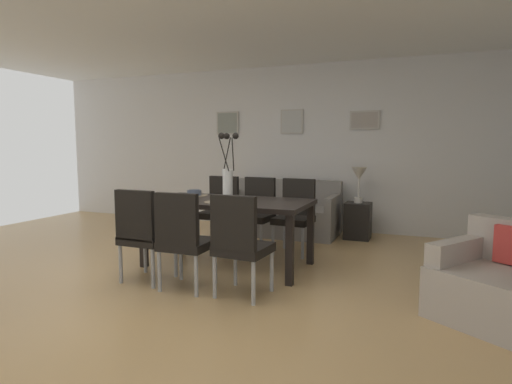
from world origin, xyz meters
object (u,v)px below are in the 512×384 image
Objects in this scene: framed_picture_center at (292,122)px; bowl_far_left at (219,198)px; dining_chair_near_left at (143,231)px; dining_table at (228,207)px; table_lamp at (359,177)px; centerpiece_vase at (228,174)px; bowl_near_right at (194,192)px; dining_chair_mid_right at (296,212)px; framed_picture_right at (365,120)px; framed_picture_left at (228,123)px; armchair at (502,284)px; sofa at (281,215)px; side_table at (358,221)px; bowl_near_left at (176,196)px; dining_chair_mid_left at (240,241)px; dining_chair_far_left at (183,236)px; dining_chair_far_right at (256,209)px; dining_chair_near_right at (220,207)px.

bowl_far_left is at bearing -90.00° from framed_picture_center.
dining_table is at bearing 58.38° from dining_chair_near_left.
bowl_far_left is at bearing -118.16° from table_lamp.
centerpiece_vase is 4.32× the size of bowl_near_right.
dining_chair_mid_right is 1.80× the size of table_lamp.
table_lamp is 0.94m from framed_picture_right.
framed_picture_left is (-1.67, 1.53, 1.20)m from dining_chair_mid_right.
dining_chair_near_left is at bearing -175.23° from armchair.
framed_picture_right reaches higher than bowl_near_right.
sofa is 1.16m from side_table.
framed_picture_left reaches higher than bowl_near_left.
dining_chair_near_left is 2.27× the size of framed_picture_left.
armchair is at bearing -60.03° from side_table.
framed_picture_right is at bearing 79.39° from dining_chair_mid_left.
dining_chair_mid_left is at bearing -51.49° from bowl_far_left.
dining_table is 1.62× the size of armchair.
dining_chair_mid_left is 2.87m from side_table.
framed_picture_right reaches higher than dining_chair_far_left.
dining_chair_far_right reaches higher than side_table.
dining_chair_near_right is at bearing 121.27° from dining_table.
side_table is at bearing 0.00° from table_lamp.
dining_chair_far_left is 5.41× the size of bowl_near_left.
centerpiece_vase is at bearing -120.63° from table_lamp.
framed_picture_center reaches higher than dining_table.
armchair is (2.59, -1.43, -0.23)m from dining_chair_far_right.
framed_picture_center reaches higher than armchair.
side_table is 1.28× the size of framed_picture_left.
centerpiece_vase reaches higher than dining_chair_mid_left.
sofa is at bearing 117.65° from dining_chair_mid_right.
dining_table is 1.92m from sofa.
dining_chair_far_right is at bearing -1.75° from dining_chair_near_right.
table_lamp reaches higher than dining_chair_near_left.
dining_chair_far_left is at bearing -90.84° from dining_chair_far_right.
armchair is at bearing -48.84° from framed_picture_center.
table_lamp is at bearing 51.74° from bowl_near_left.
dining_chair_far_right reaches higher than armchair.
dining_chair_mid_left reaches higher than bowl_far_left.
dining_chair_mid_right is 1.27m from side_table.
dining_chair_near_right is at bearing 105.91° from dining_chair_far_left.
side_table is at bearing 67.48° from dining_chair_far_left.
table_lamp reaches higher than dining_chair_mid_right.
dining_chair_far_left is 3.49m from framed_picture_center.
armchair is (1.44, -2.50, -0.61)m from table_lamp.
dining_chair_mid_left is 3.84m from framed_picture_left.
dining_chair_mid_right is 2.51m from armchair.
table_lamp is (1.68, 1.72, 0.11)m from bowl_near_right.
dining_chair_near_left is 5.41× the size of bowl_far_left.
side_table is (1.68, 2.13, -0.52)m from bowl_near_left.
dining_chair_near_right is at bearing -68.06° from framed_picture_left.
dining_chair_near_left is 3.47m from framed_picture_center.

